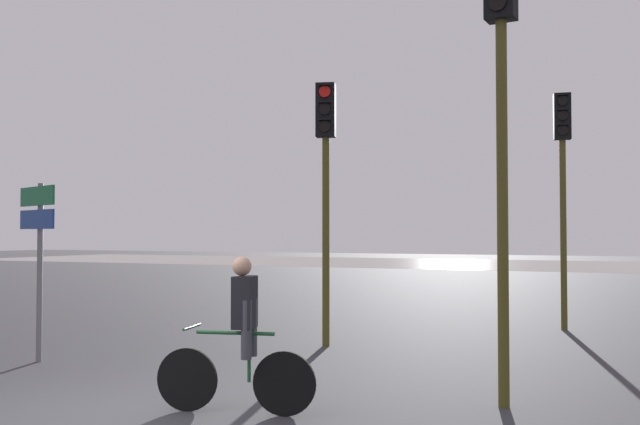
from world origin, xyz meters
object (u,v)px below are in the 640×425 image
Objects in this scene: traffic_light_near_right at (501,83)px; cyclist at (241,334)px; traffic_light_far_right at (563,166)px; traffic_light_center at (326,163)px; direction_sign_post at (38,238)px.

traffic_light_near_right reaches higher than cyclist.
traffic_light_near_right is 1.10× the size of traffic_light_far_right.
traffic_light_center reaches higher than direction_sign_post.
traffic_light_near_right reaches higher than direction_sign_post.
traffic_light_far_right is (0.05, 6.75, -0.30)m from traffic_light_near_right.
direction_sign_post is (-6.71, -6.72, -1.40)m from traffic_light_far_right.
traffic_light_far_right is at bearing -113.85° from direction_sign_post.
direction_sign_post is at bearing 27.38° from traffic_light_center.
direction_sign_post is at bearing 59.08° from cyclist.
traffic_light_far_right is 2.74× the size of cyclist.
traffic_light_center is 4.59m from traffic_light_near_right.
traffic_light_near_right is 3.03× the size of cyclist.
traffic_light_near_right is at bearing -159.20° from direction_sign_post.
traffic_light_far_right is at bearing -29.46° from cyclist.
traffic_light_near_right is 3.87m from cyclist.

